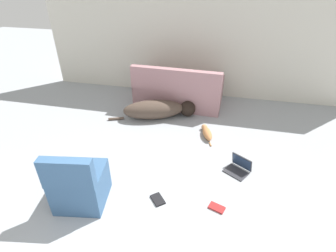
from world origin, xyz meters
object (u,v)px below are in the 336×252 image
object	(u,v)px
cat	(207,133)
book_black	(158,199)
laptop_open	(239,166)
couch	(179,92)
dog	(158,109)
book_red	(217,208)
side_chair	(79,185)

from	to	relation	value
cat	book_black	bearing A→B (deg)	145.40
book_black	laptop_open	bearing A→B (deg)	38.46
couch	laptop_open	xyz separation A→B (m)	(1.28, -1.93, -0.21)
dog	book_black	bearing A→B (deg)	-95.56
dog	laptop_open	world-z (taller)	dog
book_black	book_red	distance (m)	0.76
laptop_open	book_black	world-z (taller)	laptop_open
dog	cat	world-z (taller)	dog
dog	book_black	size ratio (longest dim) A/B	6.94
book_red	side_chair	xyz separation A→B (m)	(-1.70, -0.26, 0.29)
cat	side_chair	world-z (taller)	side_chair
dog	side_chair	distance (m)	2.37
couch	cat	distance (m)	1.34
laptop_open	side_chair	world-z (taller)	side_chair
cat	dog	bearing A→B (deg)	47.60
cat	side_chair	xyz separation A→B (m)	(-1.43, -1.88, 0.23)
side_chair	cat	bearing A→B (deg)	-136.36
cat	side_chair	distance (m)	2.37
couch	book_black	world-z (taller)	couch
couch	laptop_open	distance (m)	2.33
cat	book_black	xyz separation A→B (m)	(-0.48, -1.65, -0.05)
cat	book_red	world-z (taller)	cat
book_black	dog	bearing A→B (deg)	104.01
dog	couch	bearing A→B (deg)	47.18
couch	dog	size ratio (longest dim) A/B	1.09
laptop_open	side_chair	size ratio (longest dim) A/B	0.49
dog	book_black	distance (m)	2.17
couch	book_black	xyz separation A→B (m)	(0.24, -2.76, -0.28)
dog	side_chair	size ratio (longest dim) A/B	1.97
book_black	couch	bearing A→B (deg)	94.99
laptop_open	dog	bearing A→B (deg)	173.31
cat	side_chair	size ratio (longest dim) A/B	0.67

